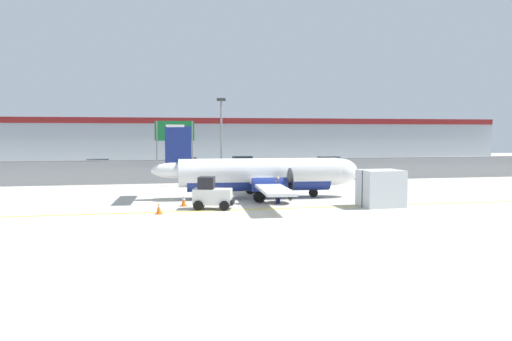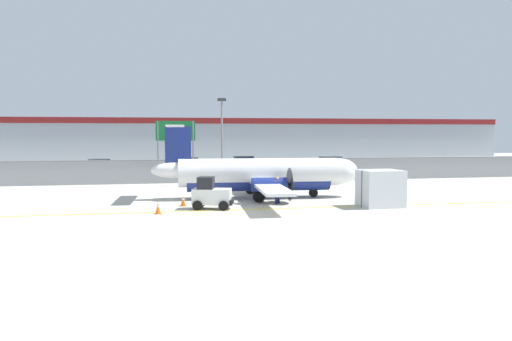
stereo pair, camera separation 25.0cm
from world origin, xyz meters
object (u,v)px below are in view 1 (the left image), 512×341
(cargo_container, at_px, (381,188))
(traffic_cone_far_left, at_px, (159,208))
(traffic_cone_near_right, at_px, (184,201))
(parked_car_0, at_px, (97,167))
(parked_car_3, at_px, (328,163))
(commuter_airplane, at_px, (263,174))
(traffic_cone_near_left, at_px, (208,194))
(parked_car_1, at_px, (185,165))
(ground_crew_worker, at_px, (278,188))
(apron_light_pole, at_px, (221,134))
(baggage_tug, at_px, (212,194))
(parked_car_2, at_px, (243,163))
(highway_sign, at_px, (175,136))

(cargo_container, xyz_separation_m, traffic_cone_far_left, (-13.08, -0.23, -0.79))
(traffic_cone_near_right, relative_size, parked_car_0, 0.15)
(traffic_cone_far_left, bearing_deg, parked_car_3, 54.50)
(commuter_airplane, distance_m, traffic_cone_near_left, 3.89)
(parked_car_0, height_order, parked_car_1, same)
(ground_crew_worker, xyz_separation_m, parked_car_3, (11.89, 24.32, -0.06))
(traffic_cone_near_left, bearing_deg, traffic_cone_far_left, -119.76)
(ground_crew_worker, height_order, traffic_cone_near_left, ground_crew_worker)
(commuter_airplane, relative_size, parked_car_1, 3.74)
(commuter_airplane, bearing_deg, apron_light_pole, 105.07)
(baggage_tug, bearing_deg, parked_car_0, 124.86)
(commuter_airplane, xyz_separation_m, ground_crew_worker, (0.38, -2.83, -0.65))
(traffic_cone_far_left, relative_size, parked_car_1, 0.15)
(cargo_container, relative_size, parked_car_1, 0.58)
(parked_car_0, relative_size, apron_light_pole, 0.60)
(traffic_cone_near_right, height_order, parked_car_0, parked_car_0)
(parked_car_2, distance_m, parked_car_3, 9.85)
(traffic_cone_near_left, relative_size, traffic_cone_near_right, 1.00)
(commuter_airplane, bearing_deg, parked_car_3, 63.61)
(baggage_tug, bearing_deg, commuter_airplane, 61.61)
(traffic_cone_near_left, distance_m, parked_car_0, 22.63)
(parked_car_0, relative_size, highway_sign, 0.79)
(parked_car_0, bearing_deg, baggage_tug, 103.72)
(traffic_cone_near_left, height_order, traffic_cone_far_left, same)
(cargo_container, distance_m, parked_car_3, 27.39)
(ground_crew_worker, distance_m, cargo_container, 6.24)
(parked_car_1, bearing_deg, parked_car_2, -166.94)
(traffic_cone_near_right, distance_m, parked_car_3, 30.02)
(parked_car_1, relative_size, highway_sign, 0.78)
(commuter_airplane, xyz_separation_m, traffic_cone_near_right, (-5.46, -2.74, -1.29))
(commuter_airplane, distance_m, parked_car_3, 24.75)
(commuter_airplane, xyz_separation_m, baggage_tug, (-3.91, -4.19, -0.75))
(traffic_cone_near_right, xyz_separation_m, apron_light_pole, (3.73, 11.07, 3.99))
(parked_car_1, distance_m, apron_light_pole, 14.78)
(traffic_cone_near_right, bearing_deg, parked_car_2, 72.97)
(parked_car_1, relative_size, parked_car_2, 1.02)
(commuter_airplane, bearing_deg, traffic_cone_far_left, -138.56)
(apron_light_pole, bearing_deg, cargo_container, -59.81)
(traffic_cone_far_left, xyz_separation_m, parked_car_3, (19.20, 26.92, 0.58))
(ground_crew_worker, xyz_separation_m, parked_car_1, (-4.33, 25.36, -0.06))
(traffic_cone_far_left, bearing_deg, highway_sign, 85.29)
(parked_car_1, distance_m, parked_car_2, 7.16)
(ground_crew_worker, xyz_separation_m, parked_car_0, (-13.52, 23.68, -0.06))
(cargo_container, bearing_deg, parked_car_3, 74.95)
(parked_car_1, bearing_deg, parked_car_3, 172.90)
(baggage_tug, height_order, parked_car_0, baggage_tug)
(cargo_container, xyz_separation_m, apron_light_pole, (-7.87, 13.53, 3.20))
(commuter_airplane, xyz_separation_m, traffic_cone_near_left, (-3.65, 0.30, -1.29))
(parked_car_3, bearing_deg, parked_car_0, -5.68)
(apron_light_pole, bearing_deg, highway_sign, 125.16)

